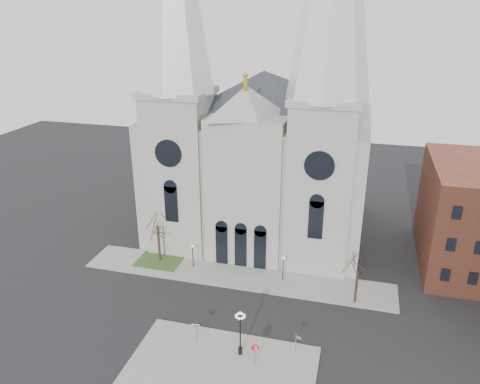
% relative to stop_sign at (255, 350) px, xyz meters
% --- Properties ---
extents(ground, '(160.00, 160.00, 0.00)m').
position_rel_stop_sign_xyz_m(ground, '(-6.07, 4.13, -1.96)').
color(ground, black).
rests_on(ground, ground).
extents(sidewalk_near, '(18.00, 10.00, 0.14)m').
position_rel_stop_sign_xyz_m(sidewalk_near, '(-3.07, -0.87, -1.89)').
color(sidewalk_near, gray).
rests_on(sidewalk_near, ground).
extents(sidewalk_far, '(40.00, 6.00, 0.14)m').
position_rel_stop_sign_xyz_m(sidewalk_far, '(-6.07, 15.13, -1.89)').
color(sidewalk_far, gray).
rests_on(sidewalk_far, ground).
extents(grass_patch, '(6.00, 5.00, 0.18)m').
position_rel_stop_sign_xyz_m(grass_patch, '(-17.07, 16.13, -1.87)').
color(grass_patch, '#314E21').
rests_on(grass_patch, ground).
extents(cathedral, '(33.00, 26.66, 54.00)m').
position_rel_stop_sign_xyz_m(cathedral, '(-6.07, 26.99, 16.52)').
color(cathedral, '#A09D95').
rests_on(cathedral, ground).
extents(tree_left, '(3.20, 3.20, 7.50)m').
position_rel_stop_sign_xyz_m(tree_left, '(-17.07, 16.13, 3.62)').
color(tree_left, black).
rests_on(tree_left, ground).
extents(tree_right, '(3.20, 3.20, 6.00)m').
position_rel_stop_sign_xyz_m(tree_right, '(8.93, 13.13, 2.50)').
color(tree_right, black).
rests_on(tree_right, ground).
extents(ped_lamp_left, '(0.32, 0.32, 3.26)m').
position_rel_stop_sign_xyz_m(ped_lamp_left, '(-12.07, 15.63, 0.37)').
color(ped_lamp_left, black).
rests_on(ped_lamp_left, sidewalk_far).
extents(ped_lamp_right, '(0.32, 0.32, 3.26)m').
position_rel_stop_sign_xyz_m(ped_lamp_right, '(-0.07, 15.63, 0.37)').
color(ped_lamp_right, black).
rests_on(ped_lamp_right, sidewalk_far).
extents(stop_sign, '(0.92, 0.12, 2.56)m').
position_rel_stop_sign_xyz_m(stop_sign, '(0.00, 0.00, 0.00)').
color(stop_sign, slate).
rests_on(stop_sign, sidewalk_near).
extents(globe_lamp, '(1.12, 1.12, 5.00)m').
position_rel_stop_sign_xyz_m(globe_lamp, '(-1.77, 1.14, 1.32)').
color(globe_lamp, black).
rests_on(globe_lamp, sidewalk_near).
extents(one_way_sign, '(0.95, 0.19, 2.18)m').
position_rel_stop_sign_xyz_m(one_way_sign, '(-6.68, 2.00, -0.35)').
color(one_way_sign, slate).
rests_on(one_way_sign, sidewalk_near).
extents(street_name_sign, '(0.64, 0.26, 2.09)m').
position_rel_stop_sign_xyz_m(street_name_sign, '(3.56, 2.84, -0.58)').
color(street_name_sign, slate).
rests_on(street_name_sign, sidewalk_near).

